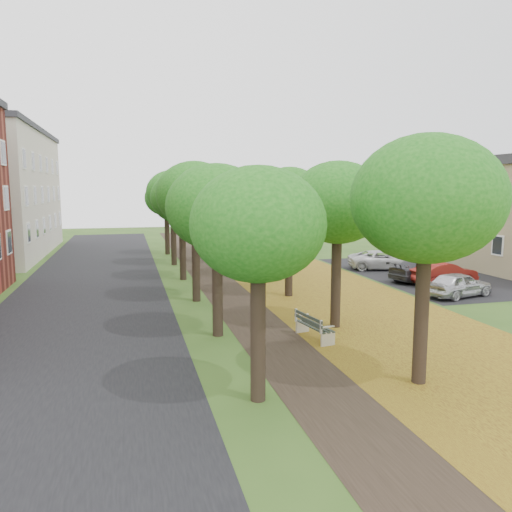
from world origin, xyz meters
TOP-DOWN VIEW (x-y plane):
  - ground at (0.00, 0.00)m, footprint 120.00×120.00m
  - street_asphalt at (-7.50, 15.00)m, footprint 8.00×70.00m
  - footpath at (0.00, 15.00)m, footprint 3.20×70.00m
  - leaf_verge at (5.00, 15.00)m, footprint 7.50×70.00m
  - parking_lot at (13.50, 16.00)m, footprint 9.00×16.00m
  - tree_row_west at (-2.20, 15.00)m, footprint 3.81×33.81m
  - tree_row_east at (2.60, 15.00)m, footprint 3.81×33.81m
  - bench at (1.13, 4.65)m, footprint 0.91×2.07m
  - car_silver at (11.00, 9.59)m, footprint 4.06×2.44m
  - car_red at (12.20, 12.61)m, footprint 4.19×1.90m
  - car_grey at (11.62, 13.95)m, footprint 4.72×2.94m
  - car_white at (11.51, 18.45)m, footprint 5.02×3.18m

SIDE VIEW (x-z plane):
  - ground at x=0.00m, z-range 0.00..0.00m
  - street_asphalt at x=-7.50m, z-range 0.00..0.01m
  - parking_lot at x=13.50m, z-range 0.00..0.01m
  - footpath at x=0.00m, z-range 0.00..0.01m
  - leaf_verge at x=5.00m, z-range 0.00..0.01m
  - bench at x=1.13m, z-range 0.02..0.97m
  - car_grey at x=11.62m, z-range 0.00..1.28m
  - car_white at x=11.51m, z-range 0.00..1.29m
  - car_silver at x=11.00m, z-range 0.00..1.29m
  - car_red at x=12.20m, z-range 0.00..1.33m
  - tree_row_west at x=-2.20m, z-range 1.64..8.22m
  - tree_row_east at x=2.60m, z-range 1.64..8.22m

